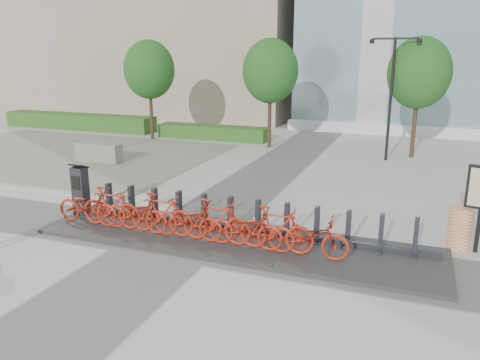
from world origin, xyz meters
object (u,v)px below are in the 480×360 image
(kiosk, at_px, (80,190))
(construction_barrel, at_px, (460,228))
(bike_0, at_px, (88,206))
(jersey_barrier, at_px, (99,153))

(kiosk, xyz_separation_m, construction_barrel, (9.53, 1.32, -0.28))
(bike_0, bearing_deg, jersey_barrier, 35.33)
(bike_0, xyz_separation_m, kiosk, (-0.68, 0.57, 0.22))
(construction_barrel, bearing_deg, jersey_barrier, 161.34)
(kiosk, bearing_deg, jersey_barrier, 122.80)
(kiosk, distance_m, jersey_barrier, 7.03)
(construction_barrel, relative_size, jersey_barrier, 0.48)
(construction_barrel, distance_m, jersey_barrier, 14.16)
(bike_0, distance_m, jersey_barrier, 7.88)
(bike_0, xyz_separation_m, construction_barrel, (8.86, 1.90, -0.06))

